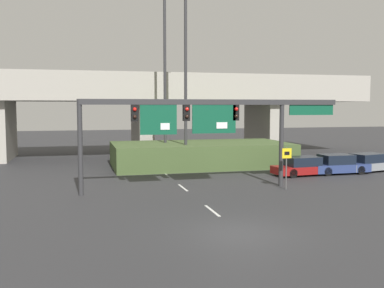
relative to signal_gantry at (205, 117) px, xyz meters
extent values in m
plane|color=#2D2D30|center=(-1.13, -9.15, -4.39)|extent=(160.00, 160.00, 0.00)
cube|color=silver|center=(-1.13, -5.36, -4.39)|extent=(0.14, 2.40, 0.01)
cube|color=silver|center=(-1.13, 0.95, -4.39)|extent=(0.14, 2.40, 0.01)
cube|color=silver|center=(-1.13, 7.26, -4.39)|extent=(0.14, 2.40, 0.01)
cube|color=silver|center=(-1.13, 13.57, -4.39)|extent=(0.14, 2.40, 0.01)
cylinder|color=#2D2D30|center=(-7.23, 0.02, -1.68)|extent=(0.28, 0.28, 5.41)
cylinder|color=#2D2D30|center=(4.97, 0.02, -1.68)|extent=(0.28, 0.28, 5.41)
cube|color=#2D2D30|center=(0.68, 0.02, 0.86)|extent=(15.82, 0.32, 0.32)
cube|color=black|center=(-4.18, 0.02, 0.23)|extent=(0.40, 0.28, 0.95)
sphere|color=red|center=(-4.18, -0.15, 0.44)|extent=(0.22, 0.22, 0.22)
sphere|color=black|center=(-4.18, -0.15, 0.01)|extent=(0.22, 0.22, 0.22)
cube|color=black|center=(-1.13, 0.02, 0.23)|extent=(0.40, 0.28, 0.95)
sphere|color=red|center=(-1.13, -0.15, 0.44)|extent=(0.22, 0.22, 0.22)
sphere|color=black|center=(-1.13, -0.15, 0.01)|extent=(0.22, 0.22, 0.22)
cube|color=black|center=(1.92, 0.02, 0.23)|extent=(0.40, 0.28, 0.95)
sphere|color=red|center=(1.92, -0.15, 0.44)|extent=(0.22, 0.22, 0.22)
sphere|color=black|center=(1.92, -0.15, 0.01)|extent=(0.22, 0.22, 0.22)
cube|color=#0F4C33|center=(-2.81, -0.08, -0.16)|extent=(2.15, 0.08, 1.73)
cube|color=white|center=(-2.43, -0.13, -0.55)|extent=(0.54, 0.03, 0.38)
cube|color=#0F4C33|center=(0.55, -0.08, -0.15)|extent=(2.69, 0.08, 1.70)
cube|color=white|center=(1.02, -0.13, -0.53)|extent=(0.67, 0.03, 0.37)
cube|color=#0F4C33|center=(6.96, -0.04, 0.38)|extent=(3.01, 0.07, 0.64)
cylinder|color=#4C4C4C|center=(4.77, -1.13, -3.12)|extent=(0.08, 0.08, 2.55)
cube|color=yellow|center=(4.77, -1.18, -2.19)|extent=(0.60, 0.03, 0.60)
cube|color=black|center=(4.77, -1.20, -2.19)|extent=(0.33, 0.01, 0.21)
cylinder|color=#2D2D30|center=(-0.26, 11.45, 3.06)|extent=(0.24, 0.24, 14.90)
cylinder|color=#2D2D30|center=(0.94, 8.98, 2.28)|extent=(0.24, 0.24, 13.34)
cube|color=#A39E93|center=(-1.13, 19.54, 1.98)|extent=(46.10, 9.11, 1.74)
cube|color=#A39E93|center=(-1.13, 15.19, 3.30)|extent=(46.10, 0.40, 0.90)
cube|color=#A39E93|center=(-14.19, 19.54, -1.64)|extent=(1.40, 7.29, 5.51)
cube|color=#A39E93|center=(-1.13, 19.54, -1.64)|extent=(1.40, 7.29, 5.51)
cube|color=#A39E93|center=(11.93, 19.54, -1.64)|extent=(1.40, 7.29, 5.51)
cube|color=#42562D|center=(2.58, 10.49, -3.42)|extent=(14.59, 7.46, 1.95)
cube|color=maroon|center=(8.54, 3.67, -3.96)|extent=(4.77, 2.20, 0.55)
cube|color=black|center=(8.36, 3.66, -3.36)|extent=(2.54, 1.82, 0.65)
cylinder|color=black|center=(9.90, 4.58, -4.07)|extent=(0.66, 0.28, 0.64)
cylinder|color=black|center=(10.04, 3.02, -4.07)|extent=(0.66, 0.28, 0.64)
cylinder|color=black|center=(7.04, 4.33, -4.07)|extent=(0.66, 0.28, 0.64)
cylinder|color=black|center=(7.18, 2.76, -4.07)|extent=(0.66, 0.28, 0.64)
cube|color=navy|center=(11.37, 3.79, -3.94)|extent=(4.47, 1.94, 0.59)
cube|color=black|center=(11.19, 3.79, -3.30)|extent=(2.34, 1.71, 0.69)
cylinder|color=black|center=(12.73, 4.64, -4.07)|extent=(0.64, 0.23, 0.64)
cylinder|color=black|center=(12.76, 3.00, -4.07)|extent=(0.64, 0.23, 0.64)
cylinder|color=black|center=(9.98, 4.58, -4.07)|extent=(0.64, 0.23, 0.64)
cylinder|color=black|center=(10.01, 2.95, -4.07)|extent=(0.64, 0.23, 0.64)
cube|color=gray|center=(14.40, 4.28, -3.95)|extent=(4.96, 2.80, 0.56)
cube|color=black|center=(14.21, 4.23, -3.34)|extent=(2.73, 2.13, 0.67)
cylinder|color=black|center=(15.64, 5.37, -4.07)|extent=(0.67, 0.35, 0.64)
cylinder|color=black|center=(12.81, 4.74, -4.07)|extent=(0.67, 0.35, 0.64)
cylinder|color=black|center=(13.16, 3.18, -4.07)|extent=(0.67, 0.35, 0.64)
camera|label=1|loc=(-7.22, -25.70, 0.61)|focal=42.00mm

